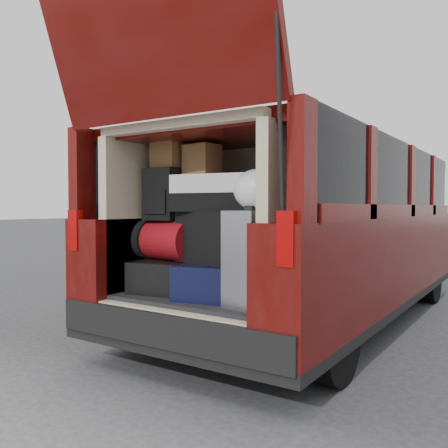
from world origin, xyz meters
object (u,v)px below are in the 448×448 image
at_px(navy_hardshell, 216,280).
at_px(twotone_duffel, 215,193).
at_px(black_hardshell, 171,275).
at_px(silver_roller, 257,258).
at_px(backpack, 163,194).
at_px(red_duffel, 168,240).
at_px(black_soft_case, 214,237).

xyz_separation_m(navy_hardshell, twotone_duffel, (-0.04, 0.05, 0.62)).
bearing_deg(navy_hardshell, twotone_duffel, 120.97).
bearing_deg(black_hardshell, silver_roller, -17.18).
bearing_deg(backpack, red_duffel, 34.31).
relative_size(navy_hardshell, red_duffel, 1.18).
bearing_deg(backpack, twotone_duffel, 7.25).
height_order(black_hardshell, backpack, backpack).
height_order(black_hardshell, silver_roller, silver_roller).
bearing_deg(silver_roller, red_duffel, -176.14).
bearing_deg(black_hardshell, backpack, -130.57).
distance_m(silver_roller, backpack, 0.98).
relative_size(black_soft_case, backpack, 1.29).
height_order(black_hardshell, twotone_duffel, twotone_duffel).
xyz_separation_m(silver_roller, red_duffel, (-0.84, 0.11, 0.08)).
bearing_deg(silver_roller, black_hardshell, -177.94).
height_order(navy_hardshell, twotone_duffel, twotone_duffel).
xyz_separation_m(black_hardshell, backpack, (-0.03, -0.05, 0.62)).
distance_m(black_hardshell, silver_roller, 0.87).
distance_m(black_hardshell, twotone_duffel, 0.75).
distance_m(red_duffel, backpack, 0.35).
distance_m(red_duffel, twotone_duffel, 0.54).
bearing_deg(navy_hardshell, red_duffel, 167.15).
bearing_deg(twotone_duffel, black_soft_case, -86.29).
relative_size(black_hardshell, twotone_duffel, 1.00).
bearing_deg(navy_hardshell, black_soft_case, 132.40).
bearing_deg(black_soft_case, red_duffel, -165.96).
xyz_separation_m(red_duffel, backpack, (-0.03, -0.02, 0.35)).
bearing_deg(navy_hardshell, black_hardshell, 163.75).
relative_size(black_hardshell, red_duffel, 1.25).
distance_m(navy_hardshell, black_soft_case, 0.31).
distance_m(navy_hardshell, backpack, 0.79).
distance_m(silver_roller, twotone_duffel, 0.62).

